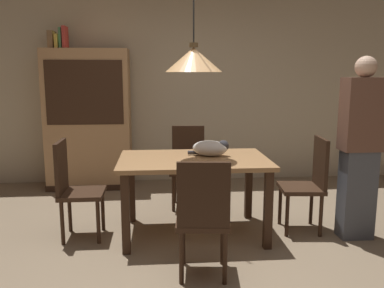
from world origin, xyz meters
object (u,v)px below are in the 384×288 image
at_px(chair_near_front, 203,214).
at_px(cat_sleeping, 211,148).
at_px(chair_right_side, 309,180).
at_px(book_brown_thick, 52,40).
at_px(chair_far_back, 188,162).
at_px(pendant_lamp, 194,59).
at_px(dining_table, 194,169).
at_px(hutch_bookcase, 89,122).
at_px(book_yellow_short, 58,41).
at_px(chair_left_side, 73,185).
at_px(person_standing, 360,149).
at_px(book_green_slim, 61,38).
at_px(book_red_tall, 65,38).

distance_m(chair_near_front, cat_sleeping, 1.03).
bearing_deg(chair_near_front, chair_right_side, 37.48).
bearing_deg(book_brown_thick, chair_far_back, -27.37).
height_order(chair_near_front, pendant_lamp, pendant_lamp).
height_order(dining_table, hutch_bookcase, hutch_bookcase).
xyz_separation_m(chair_right_side, book_yellow_short, (-2.74, 1.76, 1.43)).
bearing_deg(chair_left_side, pendant_lamp, 0.02).
relative_size(cat_sleeping, pendant_lamp, 0.31).
height_order(book_yellow_short, person_standing, book_yellow_short).
distance_m(book_yellow_short, book_green_slim, 0.06).
xyz_separation_m(chair_far_back, book_brown_thick, (-1.69, 0.87, 1.45)).
distance_m(chair_far_back, hutch_bookcase, 1.58).
height_order(chair_far_back, person_standing, person_standing).
bearing_deg(book_brown_thick, book_green_slim, 0.00).
height_order(chair_right_side, pendant_lamp, pendant_lamp).
bearing_deg(chair_near_front, book_yellow_short, 121.36).
height_order(chair_right_side, book_yellow_short, book_yellow_short).
height_order(chair_right_side, chair_far_back, same).
relative_size(chair_left_side, cat_sleeping, 2.29).
bearing_deg(dining_table, cat_sleeping, 27.40).
distance_m(chair_left_side, book_yellow_short, 2.31).
bearing_deg(book_red_tall, cat_sleeping, -44.64).
relative_size(chair_right_side, book_brown_thick, 3.88).
distance_m(dining_table, chair_far_back, 0.89).
relative_size(hutch_bookcase, book_green_slim, 7.12).
height_order(pendant_lamp, book_green_slim, pendant_lamp).
relative_size(chair_near_front, book_brown_thick, 3.88).
bearing_deg(chair_right_side, pendant_lamp, 179.65).
distance_m(chair_far_back, book_yellow_short, 2.33).
distance_m(cat_sleeping, book_red_tall, 2.64).
height_order(hutch_bookcase, book_green_slim, book_green_slim).
relative_size(book_brown_thick, book_green_slim, 0.92).
bearing_deg(chair_left_side, book_yellow_short, 105.38).
bearing_deg(dining_table, chair_left_side, -179.98).
xyz_separation_m(chair_near_front, cat_sleeping, (0.18, 0.97, 0.32)).
bearing_deg(book_green_slim, chair_far_back, -29.13).
relative_size(pendant_lamp, hutch_bookcase, 0.70).
distance_m(book_yellow_short, person_standing, 3.84).
relative_size(chair_left_side, chair_right_side, 1.00).
bearing_deg(cat_sleeping, chair_left_side, -176.05).
xyz_separation_m(chair_near_front, book_red_tall, (-1.50, 2.63, 1.48)).
distance_m(chair_right_side, cat_sleeping, 1.01).
xyz_separation_m(chair_left_side, pendant_lamp, (1.13, 0.00, 1.15)).
bearing_deg(hutch_bookcase, chair_near_front, -64.50).
bearing_deg(chair_far_back, chair_right_side, -38.30).
relative_size(chair_right_side, book_red_tall, 3.32).
bearing_deg(cat_sleeping, chair_far_back, 101.83).
xyz_separation_m(chair_near_front, pendant_lamp, (0.01, 0.88, 1.15)).
distance_m(chair_left_side, chair_far_back, 1.44).
distance_m(chair_far_back, book_green_slim, 2.32).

